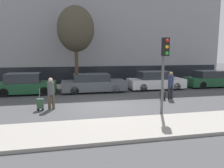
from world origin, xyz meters
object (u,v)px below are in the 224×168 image
trolley_left (40,104)px  trolley_right (163,94)px  pedestrian_right (171,84)px  parked_car_1 (93,83)px  bare_tree_near_crossing (76,29)px  parked_car_0 (25,85)px  parked_bicycle (148,80)px  pedestrian_left (51,92)px  parked_car_3 (212,79)px  parked_car_2 (155,81)px  traffic_light (164,61)px

trolley_left → trolley_right: bearing=8.5°
trolley_left → pedestrian_right: pedestrian_right is taller
parked_car_1 → pedestrian_right: bearing=-38.1°
trolley_right → parked_car_1: bearing=137.5°
trolley_right → bare_tree_near_crossing: size_ratio=0.17×
parked_car_0 → parked_bicycle: 10.22m
pedestrian_left → trolley_left: pedestrian_left is taller
parked_car_1 → trolley_right: parked_car_1 is taller
trolley_right → bare_tree_near_crossing: 8.76m
parked_car_1 → parked_car_3: size_ratio=1.01×
trolley_right → parked_car_3: bearing=31.2°
parked_car_1 → pedestrian_left: 5.30m
trolley_left → pedestrian_right: bearing=8.6°
trolley_right → parked_bicycle: parked_bicycle is taller
trolley_left → parked_car_0: bearing=107.0°
parked_car_1 → parked_bicycle: (5.22, 2.42, -0.15)m
pedestrian_right → pedestrian_left: bearing=179.0°
pedestrian_right → trolley_right: (-0.54, -0.09, -0.65)m
bare_tree_near_crossing → parked_bicycle: bearing=2.6°
pedestrian_left → trolley_right: pedestrian_left is taller
pedestrian_right → parked_car_0: bearing=149.2°
pedestrian_left → trolley_left: 0.79m
trolley_left → bare_tree_near_crossing: 8.36m
parked_car_2 → traffic_light: traffic_light is taller
parked_car_1 → parked_bicycle: bearing=24.9°
pedestrian_right → traffic_light: (-2.10, -3.37, 1.57)m
pedestrian_left → trolley_right: bearing=-3.9°
parked_car_0 → trolley_left: parked_car_0 is taller
parked_car_3 → pedestrian_left: (-12.89, -4.75, 0.27)m
trolley_right → parked_bicycle: size_ratio=0.61×
trolley_left → traffic_light: 6.42m
parked_car_1 → traffic_light: (2.34, -6.85, 1.90)m
parked_car_1 → pedestrian_right: (4.44, -3.48, 0.33)m
pedestrian_right → trolley_right: size_ratio=1.59×
trolley_left → pedestrian_right: (7.72, 1.16, 0.61)m
trolley_right → traffic_light: traffic_light is taller
traffic_light → parked_bicycle: size_ratio=2.01×
parked_car_3 → parked_bicycle: size_ratio=2.61×
pedestrian_right → bare_tree_near_crossing: bearing=125.2°
parked_car_0 → trolley_right: bearing=-23.3°
pedestrian_left → traffic_light: 5.81m
parked_car_2 → parked_car_0: bearing=-179.9°
parked_car_1 → pedestrian_right: size_ratio=2.74×
parked_car_0 → pedestrian_right: (9.19, -3.62, 0.29)m
parked_car_2 → parked_car_1: bearing=-178.2°
pedestrian_right → traffic_light: size_ratio=0.48×
parked_car_0 → trolley_left: 5.02m
trolley_right → pedestrian_left: bearing=-171.8°
parked_car_0 → traffic_light: traffic_light is taller
parked_car_0 → parked_car_3: (14.90, 0.08, -0.03)m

